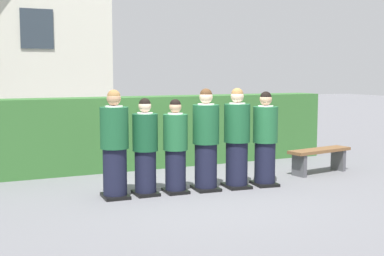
{
  "coord_description": "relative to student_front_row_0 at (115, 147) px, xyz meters",
  "views": [
    {
      "loc": [
        -3.58,
        -7.63,
        1.95
      ],
      "look_at": [
        0.0,
        0.0,
        1.05
      ],
      "focal_mm": 48.4,
      "sensor_mm": 36.0,
      "label": 1
    }
  ],
  "objects": [
    {
      "name": "ground_plane",
      "position": [
        1.29,
        -0.09,
        -0.81
      ],
      "size": [
        60.0,
        60.0,
        0.0
      ],
      "primitive_type": "plane",
      "color": "slate"
    },
    {
      "name": "student_front_row_5",
      "position": [
        2.62,
        -0.23,
        -0.03
      ],
      "size": [
        0.43,
        0.51,
        1.63
      ],
      "color": "black",
      "rests_on": "ground"
    },
    {
      "name": "student_front_row_4",
      "position": [
        2.09,
        -0.17,
        0.0
      ],
      "size": [
        0.44,
        0.55,
        1.7
      ],
      "color": "black",
      "rests_on": "ground"
    },
    {
      "name": "wooden_bench",
      "position": [
        4.18,
        0.22,
        -0.46
      ],
      "size": [
        1.44,
        0.58,
        0.48
      ],
      "color": "brown",
      "rests_on": "ground"
    },
    {
      "name": "student_front_row_2",
      "position": [
        1.0,
        -0.08,
        -0.08
      ],
      "size": [
        0.4,
        0.46,
        1.53
      ],
      "color": "black",
      "rests_on": "ground"
    },
    {
      "name": "student_front_row_1",
      "position": [
        0.5,
        -0.02,
        -0.07
      ],
      "size": [
        0.4,
        0.49,
        1.55
      ],
      "color": "black",
      "rests_on": "ground"
    },
    {
      "name": "student_front_row_3",
      "position": [
        1.53,
        -0.12,
        0.0
      ],
      "size": [
        0.44,
        0.52,
        1.7
      ],
      "color": "black",
      "rests_on": "ground"
    },
    {
      "name": "hedge",
      "position": [
        1.29,
        2.3,
        -0.08
      ],
      "size": [
        8.43,
        0.7,
        1.46
      ],
      "color": "#33662D",
      "rests_on": "ground"
    },
    {
      "name": "student_front_row_0",
      "position": [
        0.0,
        0.0,
        0.0
      ],
      "size": [
        0.44,
        0.51,
        1.7
      ],
      "color": "black",
      "rests_on": "ground"
    }
  ]
}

